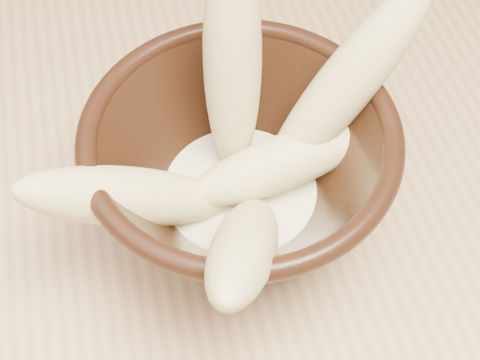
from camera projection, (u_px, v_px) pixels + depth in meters
name	position (u px, v px, depth m)	size (l,w,h in m)	color
table	(280.00, 192.00, 0.59)	(1.20, 0.80, 0.75)	tan
bowl	(240.00, 172.00, 0.43)	(0.20, 0.20, 0.11)	black
milk_puddle	(240.00, 194.00, 0.45)	(0.11, 0.11, 0.02)	beige
banana_upright	(232.00, 63.00, 0.41)	(0.04, 0.04, 0.16)	#D2C57C
banana_left	(130.00, 197.00, 0.40)	(0.04, 0.04, 0.14)	#D2C57C
banana_right	(343.00, 87.00, 0.41)	(0.04, 0.04, 0.17)	#D2C57C
banana_across	(283.00, 162.00, 0.43)	(0.04, 0.04, 0.13)	#D2C57C
banana_front	(245.00, 247.00, 0.37)	(0.04, 0.04, 0.15)	#D2C57C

